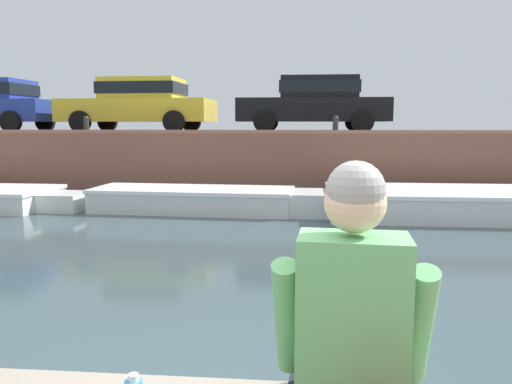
{
  "coord_description": "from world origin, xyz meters",
  "views": [
    {
      "loc": [
        0.37,
        -1.98,
        1.94
      ],
      "look_at": [
        -0.15,
        3.72,
        1.16
      ],
      "focal_mm": 35.0,
      "sensor_mm": 36.0,
      "label": 1
    }
  ],
  "objects": [
    {
      "name": "ground_plane",
      "position": [
        0.0,
        5.31,
        0.0
      ],
      "size": [
        400.0,
        400.0,
        0.0
      ],
      "primitive_type": "plane",
      "color": "#3D5156"
    },
    {
      "name": "far_quay_wall",
      "position": [
        0.0,
        13.62,
        0.86
      ],
      "size": [
        60.0,
        6.0,
        1.72
      ],
      "primitive_type": "cube",
      "color": "brown",
      "rests_on": "ground"
    },
    {
      "name": "far_wall_coping",
      "position": [
        0.0,
        10.74,
        1.76
      ],
      "size": [
        60.0,
        0.24,
        0.08
      ],
      "primitive_type": "cube",
      "color": "#925F4C",
      "rests_on": "far_quay_wall"
    },
    {
      "name": "boat_moored_central_white",
      "position": [
        -1.83,
        8.89,
        0.26
      ],
      "size": [
        5.38,
        1.74,
        0.52
      ],
      "color": "white",
      "rests_on": "ground"
    },
    {
      "name": "boat_moored_east_white",
      "position": [
        3.51,
        8.72,
        0.29
      ],
      "size": [
        6.85,
        2.35,
        0.58
      ],
      "color": "white",
      "rests_on": "ground"
    },
    {
      "name": "car_left_inner_yellow",
      "position": [
        -4.35,
        12.42,
        2.56
      ],
      "size": [
        4.43,
        2.12,
        1.54
      ],
      "color": "yellow",
      "rests_on": "far_quay_wall"
    },
    {
      "name": "car_centre_black",
      "position": [
        0.73,
        12.43,
        2.56
      ],
      "size": [
        4.22,
        1.97,
        1.54
      ],
      "color": "black",
      "rests_on": "far_quay_wall"
    },
    {
      "name": "mooring_bollard_west",
      "position": [
        -5.31,
        10.87,
        1.96
      ],
      "size": [
        0.15,
        0.15,
        0.45
      ],
      "color": "#2D2B28",
      "rests_on": "far_quay_wall"
    },
    {
      "name": "mooring_bollard_mid",
      "position": [
        1.22,
        10.87,
        1.96
      ],
      "size": [
        0.15,
        0.15,
        0.45
      ],
      "color": "#2D2B28",
      "rests_on": "far_quay_wall"
    },
    {
      "name": "person_seated_right",
      "position": [
        0.54,
        -0.34,
        1.23
      ],
      "size": [
        0.55,
        0.55,
        0.96
      ],
      "color": "#282833",
      "rests_on": "near_quay"
    }
  ]
}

